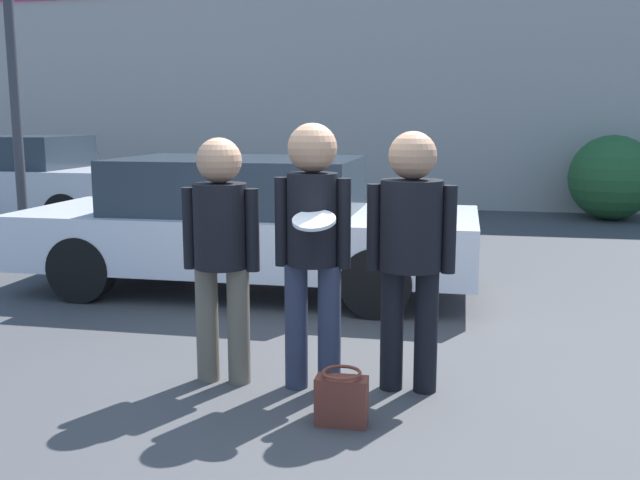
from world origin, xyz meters
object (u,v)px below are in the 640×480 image
object	(u,v)px
person_middle_with_frisbee	(313,234)
person_right	(411,238)
parked_car_near	(246,223)
handbag	(341,399)
parked_car_far	(16,181)
shrub	(612,178)
person_left	(221,240)

from	to	relation	value
person_middle_with_frisbee	person_right	xyz separation A→B (m)	(0.61, 0.10, -0.02)
person_right	parked_car_near	distance (m)	3.13
person_middle_with_frisbee	parked_car_near	distance (m)	2.90
handbag	parked_car_far	bearing A→B (deg)	134.78
person_right	handbag	distance (m)	1.11
person_middle_with_frisbee	handbag	size ratio (longest dim) A/B	5.31
shrub	handbag	size ratio (longest dim) A/B	4.54
parked_car_far	parked_car_near	bearing A→B (deg)	-34.86
person_left	shrub	distance (m)	9.68
person_right	handbag	xyz separation A→B (m)	(-0.33, -0.62, -0.85)
person_middle_with_frisbee	person_right	distance (m)	0.62
person_right	parked_car_near	world-z (taller)	person_right
parked_car_near	handbag	world-z (taller)	parked_car_near
shrub	handbag	bearing A→B (deg)	-108.83
shrub	handbag	distance (m)	9.86
parked_car_near	handbag	distance (m)	3.51
person_middle_with_frisbee	parked_car_near	bearing A→B (deg)	115.86
shrub	handbag	world-z (taller)	shrub
shrub	person_middle_with_frisbee	bearing A→B (deg)	-111.46
parked_car_near	parked_car_far	distance (m)	6.12
parked_car_far	person_left	bearing A→B (deg)	-47.04
person_right	parked_car_near	xyz separation A→B (m)	(-1.87, 2.49, -0.32)
person_left	parked_car_far	distance (m)	8.31
parked_car_far	person_right	bearing A→B (deg)	-40.99
person_left	parked_car_near	xyz separation A→B (m)	(-0.64, 2.58, -0.28)
parked_car_near	parked_car_far	size ratio (longest dim) A/B	1.08
person_middle_with_frisbee	parked_car_near	world-z (taller)	person_middle_with_frisbee
person_left	shrub	world-z (taller)	person_left
person_middle_with_frisbee	handbag	bearing A→B (deg)	-61.69
person_middle_with_frisbee	person_left	bearing A→B (deg)	179.20
person_middle_with_frisbee	person_right	world-z (taller)	person_middle_with_frisbee
person_middle_with_frisbee	parked_car_far	size ratio (longest dim) A/B	0.40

